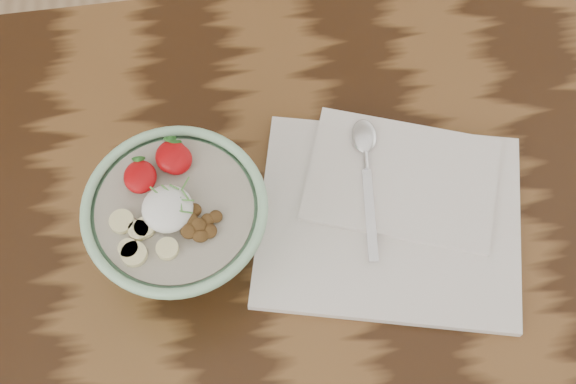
# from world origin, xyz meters

# --- Properties ---
(table) EXTENTS (1.60, 0.90, 0.75)m
(table) POSITION_xyz_m (0.00, 0.00, 0.66)
(table) COLOR black
(table) RESTS_ON ground
(breakfast_bowl) EXTENTS (0.18, 0.18, 0.12)m
(breakfast_bowl) POSITION_xyz_m (-0.23, 0.11, 0.81)
(breakfast_bowl) COLOR #9FD7A9
(breakfast_bowl) RESTS_ON table
(napkin) EXTENTS (0.33, 0.29, 0.02)m
(napkin) POSITION_xyz_m (-0.00, 0.11, 0.76)
(napkin) COLOR white
(napkin) RESTS_ON table
(spoon) EXTENTS (0.04, 0.17, 0.01)m
(spoon) POSITION_xyz_m (-0.02, 0.18, 0.77)
(spoon) COLOR silver
(spoon) RESTS_ON napkin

